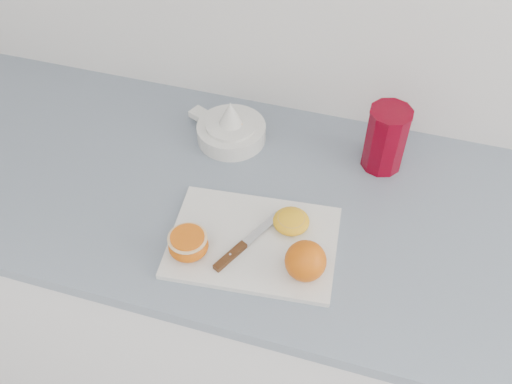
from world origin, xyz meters
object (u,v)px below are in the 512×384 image
Objects in this scene: red_tumbler at (385,141)px; counter at (284,312)px; cutting_board at (253,242)px; half_orange at (188,244)px; citrus_juicer at (231,129)px.

counter is at bearing -133.90° from red_tumbler.
counter is 0.47m from cutting_board.
cutting_board is at bearing -124.96° from red_tumbler.
cutting_board is 0.37m from red_tumbler.
half_orange is (-0.11, -0.06, 0.03)m from cutting_board.
red_tumbler is (0.32, 0.36, 0.03)m from half_orange.
cutting_board is at bearing -63.67° from citrus_juicer.
citrus_juicer is at bearing 140.19° from counter.
red_tumbler reaches higher than citrus_juicer.
red_tumbler is (0.21, 0.30, 0.06)m from cutting_board.
counter is 0.54m from half_orange.
citrus_juicer is at bearing 94.92° from half_orange.
half_orange reaches higher than counter.
cutting_board is 0.31m from citrus_juicer.
citrus_juicer reaches higher than counter.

